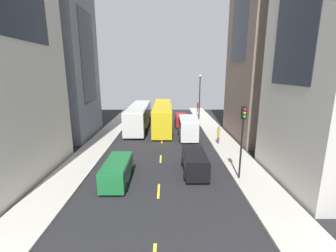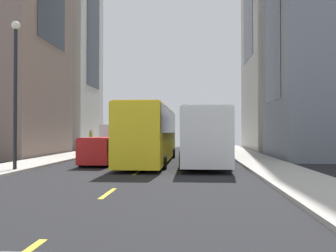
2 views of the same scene
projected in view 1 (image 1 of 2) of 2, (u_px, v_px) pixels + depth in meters
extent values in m
plane|color=black|center=(162.00, 134.00, 30.43)|extent=(41.31, 41.31, 0.00)
cube|color=#B2ADA3|center=(108.00, 134.00, 30.36)|extent=(2.97, 44.00, 0.15)
cube|color=#B2ADA3|center=(216.00, 133.00, 30.46)|extent=(2.97, 44.00, 0.15)
cube|color=yellow|center=(159.00, 191.00, 15.82)|extent=(0.16, 2.00, 0.01)
cube|color=yellow|center=(161.00, 159.00, 21.66)|extent=(0.16, 2.00, 0.01)
cube|color=yellow|center=(162.00, 141.00, 27.50)|extent=(0.16, 2.00, 0.01)
cube|color=yellow|center=(163.00, 129.00, 33.35)|extent=(0.16, 2.00, 0.01)
cube|color=yellow|center=(163.00, 120.00, 39.19)|extent=(0.16, 2.00, 0.01)
cube|color=yellow|center=(164.00, 114.00, 45.03)|extent=(0.16, 2.00, 0.01)
cube|color=yellow|center=(164.00, 109.00, 50.87)|extent=(0.16, 2.00, 0.01)
cube|color=slate|center=(53.00, 58.00, 27.35)|extent=(8.42, 8.62, 19.39)
cube|color=#1E232D|center=(53.00, 58.00, 27.35)|extent=(8.51, 4.74, 10.66)
cube|color=silver|center=(139.00, 116.00, 33.37)|extent=(2.55, 12.90, 3.00)
cube|color=black|center=(139.00, 110.00, 33.18)|extent=(2.60, 11.87, 1.20)
cube|color=beige|center=(139.00, 106.00, 33.02)|extent=(2.45, 12.39, 0.08)
cylinder|color=black|center=(135.00, 119.00, 37.55)|extent=(0.46, 1.00, 1.00)
cylinder|color=black|center=(149.00, 119.00, 37.57)|extent=(0.46, 1.00, 1.00)
cylinder|color=black|center=(127.00, 132.00, 29.76)|extent=(0.46, 1.00, 1.00)
cylinder|color=black|center=(145.00, 131.00, 29.78)|extent=(0.46, 1.00, 1.00)
cube|color=yellow|center=(163.00, 116.00, 33.14)|extent=(2.45, 13.42, 3.30)
cube|color=black|center=(162.00, 110.00, 32.94)|extent=(2.50, 12.35, 1.48)
cube|color=gold|center=(162.00, 104.00, 32.75)|extent=(2.35, 12.89, 0.08)
cylinder|color=black|center=(156.00, 120.00, 37.52)|extent=(0.44, 0.76, 0.76)
cylinder|color=black|center=(170.00, 120.00, 37.54)|extent=(0.44, 0.76, 0.76)
cylinder|color=black|center=(153.00, 133.00, 29.41)|extent=(0.44, 0.76, 0.76)
cylinder|color=black|center=(171.00, 133.00, 29.43)|extent=(0.44, 0.76, 0.76)
cube|color=white|center=(188.00, 128.00, 28.25)|extent=(2.05, 5.23, 2.30)
cube|color=black|center=(188.00, 122.00, 28.08)|extent=(2.09, 4.81, 0.69)
cube|color=silver|center=(188.00, 118.00, 27.98)|extent=(1.97, 5.02, 0.08)
cylinder|color=black|center=(179.00, 132.00, 30.05)|extent=(0.37, 0.72, 0.72)
cylinder|color=black|center=(194.00, 132.00, 30.06)|extent=(0.37, 0.72, 0.72)
cylinder|color=black|center=(181.00, 139.00, 26.89)|extent=(0.37, 0.72, 0.72)
cylinder|color=black|center=(197.00, 139.00, 26.91)|extent=(0.37, 0.72, 0.72)
cube|color=red|center=(181.00, 120.00, 35.17)|extent=(1.76, 4.48, 1.44)
cube|color=black|center=(181.00, 117.00, 35.09)|extent=(1.80, 4.12, 0.61)
cube|color=#A91A1A|center=(181.00, 115.00, 35.00)|extent=(1.69, 4.30, 0.08)
cylinder|color=black|center=(176.00, 122.00, 36.65)|extent=(0.32, 0.62, 0.62)
cylinder|color=black|center=(186.00, 122.00, 36.66)|extent=(0.32, 0.62, 0.62)
cylinder|color=black|center=(176.00, 126.00, 33.95)|extent=(0.32, 0.62, 0.62)
cylinder|color=black|center=(187.00, 126.00, 33.96)|extent=(0.32, 0.62, 0.62)
cube|color=#1E7238|center=(117.00, 171.00, 16.90)|extent=(1.72, 4.39, 1.44)
cube|color=black|center=(117.00, 166.00, 16.81)|extent=(1.76, 4.04, 0.61)
cube|color=#1A612F|center=(117.00, 161.00, 16.72)|extent=(1.65, 4.21, 0.08)
cylinder|color=black|center=(111.00, 171.00, 18.35)|extent=(0.31, 0.62, 0.62)
cylinder|color=black|center=(131.00, 171.00, 18.36)|extent=(0.31, 0.62, 0.62)
cylinder|color=black|center=(102.00, 187.00, 15.70)|extent=(0.31, 0.62, 0.62)
cylinder|color=black|center=(125.00, 187.00, 15.71)|extent=(0.31, 0.62, 0.62)
cube|color=black|center=(195.00, 162.00, 18.53)|extent=(1.78, 4.45, 1.45)
cube|color=black|center=(195.00, 158.00, 18.45)|extent=(1.82, 4.10, 0.61)
cube|color=black|center=(195.00, 153.00, 18.36)|extent=(1.71, 4.27, 0.08)
cylinder|color=black|center=(183.00, 163.00, 20.00)|extent=(0.32, 0.62, 0.62)
cylinder|color=black|center=(202.00, 163.00, 20.01)|extent=(0.32, 0.62, 0.62)
cylinder|color=black|center=(186.00, 177.00, 17.32)|extent=(0.32, 0.62, 0.62)
cylinder|color=black|center=(207.00, 176.00, 17.33)|extent=(0.32, 0.62, 0.62)
cylinder|color=#336B38|center=(198.00, 110.00, 46.28)|extent=(0.26, 0.26, 0.73)
cylinder|color=maroon|center=(198.00, 106.00, 46.07)|extent=(0.35, 0.35, 1.12)
sphere|color=#8C6647|center=(198.00, 103.00, 45.92)|extent=(0.22, 0.22, 0.22)
cylinder|color=#593372|center=(218.00, 140.00, 25.86)|extent=(0.22, 0.22, 0.72)
cylinder|color=gold|center=(219.00, 133.00, 25.65)|extent=(0.30, 0.30, 1.13)
sphere|color=tan|center=(219.00, 127.00, 25.49)|extent=(0.25, 0.25, 0.25)
cylinder|color=black|center=(241.00, 149.00, 16.93)|extent=(0.14, 0.14, 4.60)
cube|color=black|center=(244.00, 113.00, 16.30)|extent=(0.32, 0.32, 0.90)
sphere|color=red|center=(245.00, 110.00, 16.07)|extent=(0.20, 0.20, 0.20)
sphere|color=orange|center=(245.00, 113.00, 16.13)|extent=(0.20, 0.20, 0.20)
sphere|color=green|center=(244.00, 117.00, 16.19)|extent=(0.20, 0.20, 0.20)
cylinder|color=black|center=(200.00, 98.00, 38.68)|extent=(0.18, 0.18, 7.11)
sphere|color=silver|center=(200.00, 76.00, 37.83)|extent=(0.44, 0.44, 0.44)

